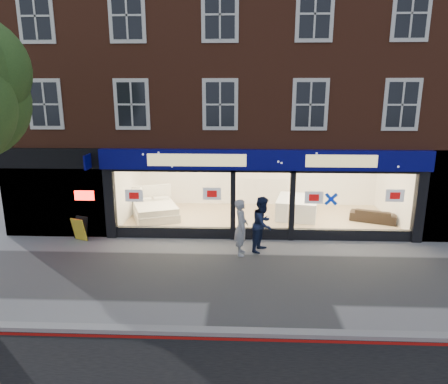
# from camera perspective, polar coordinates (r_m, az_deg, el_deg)

# --- Properties ---
(ground) EXTENTS (120.00, 120.00, 0.00)m
(ground) POSITION_cam_1_polar(r_m,az_deg,el_deg) (11.92, 6.13, -11.90)
(ground) COLOR gray
(ground) RESTS_ON ground
(kerb_line) EXTENTS (60.00, 0.10, 0.01)m
(kerb_line) POSITION_cam_1_polar(r_m,az_deg,el_deg) (9.24, 7.42, -20.30)
(kerb_line) COLOR #8C0A07
(kerb_line) RESTS_ON ground
(kerb_stone) EXTENTS (60.00, 0.25, 0.12)m
(kerb_stone) POSITION_cam_1_polar(r_m,az_deg,el_deg) (9.37, 7.32, -19.34)
(kerb_stone) COLOR gray
(kerb_stone) RESTS_ON ground
(showroom_floor) EXTENTS (11.00, 4.50, 0.10)m
(showroom_floor) POSITION_cam_1_polar(r_m,az_deg,el_deg) (16.77, 5.02, -3.87)
(showroom_floor) COLOR tan
(showroom_floor) RESTS_ON ground
(building) EXTENTS (19.00, 8.26, 10.30)m
(building) POSITION_cam_1_polar(r_m,az_deg,el_deg) (17.70, 5.19, 18.78)
(building) COLOR brown
(building) RESTS_ON ground
(display_bed) EXTENTS (2.36, 2.57, 1.18)m
(display_bed) POSITION_cam_1_polar(r_m,az_deg,el_deg) (16.93, -9.83, -2.50)
(display_bed) COLOR #EFE4CF
(display_bed) RESTS_ON showroom_floor
(bedside_table) EXTENTS (0.54, 0.54, 0.55)m
(bedside_table) POSITION_cam_1_polar(r_m,az_deg,el_deg) (17.82, -11.68, -1.94)
(bedside_table) COLOR brown
(bedside_table) RESTS_ON showroom_floor
(mattress_stack) EXTENTS (1.98, 2.31, 0.80)m
(mattress_stack) POSITION_cam_1_polar(r_m,az_deg,el_deg) (17.07, 10.38, -2.15)
(mattress_stack) COLOR white
(mattress_stack) RESTS_ON showroom_floor
(sofa) EXTENTS (1.91, 1.32, 0.52)m
(sofa) POSITION_cam_1_polar(r_m,az_deg,el_deg) (17.27, 20.53, -3.13)
(sofa) COLOR black
(sofa) RESTS_ON showroom_floor
(a_board) EXTENTS (0.65, 0.54, 0.85)m
(a_board) POSITION_cam_1_polar(r_m,az_deg,el_deg) (15.33, -19.87, -4.94)
(a_board) COLOR gold
(a_board) RESTS_ON ground
(pedestrian_grey) EXTENTS (0.46, 0.69, 1.87)m
(pedestrian_grey) POSITION_cam_1_polar(r_m,az_deg,el_deg) (13.04, 2.47, -5.04)
(pedestrian_grey) COLOR #A9ABB0
(pedestrian_grey) RESTS_ON ground
(pedestrian_blue) EXTENTS (1.03, 1.13, 1.87)m
(pedestrian_blue) POSITION_cam_1_polar(r_m,az_deg,el_deg) (13.39, 5.56, -4.57)
(pedestrian_blue) COLOR #182344
(pedestrian_blue) RESTS_ON ground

